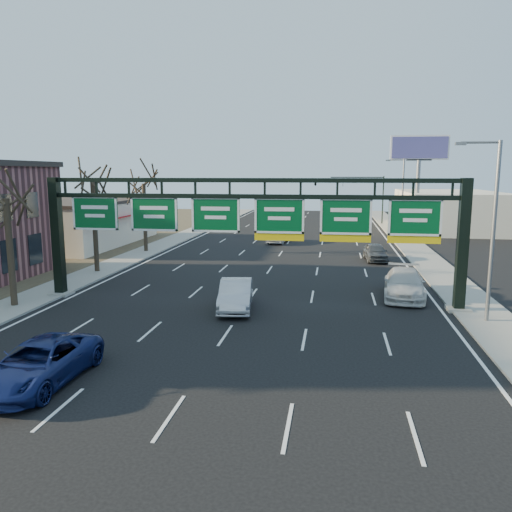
% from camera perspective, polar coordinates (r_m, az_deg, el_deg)
% --- Properties ---
extents(ground, '(160.00, 160.00, 0.00)m').
position_cam_1_polar(ground, '(21.70, -4.69, -10.66)').
color(ground, black).
rests_on(ground, ground).
extents(sidewalk_left, '(3.00, 120.00, 0.12)m').
position_cam_1_polar(sidewalk_left, '(44.16, -14.80, -0.47)').
color(sidewalk_left, gray).
rests_on(sidewalk_left, ground).
extents(sidewalk_right, '(3.00, 120.00, 0.12)m').
position_cam_1_polar(sidewalk_right, '(41.23, 19.87, -1.42)').
color(sidewalk_right, gray).
rests_on(sidewalk_right, ground).
extents(lane_markings, '(21.60, 120.00, 0.01)m').
position_cam_1_polar(lane_markings, '(40.77, 1.92, -1.05)').
color(lane_markings, white).
rests_on(lane_markings, ground).
extents(sign_gantry, '(24.60, 1.20, 7.20)m').
position_cam_1_polar(sign_gantry, '(28.32, -0.69, 3.75)').
color(sign_gantry, black).
rests_on(sign_gantry, ground).
extents(cream_strip, '(10.90, 18.40, 4.70)m').
position_cam_1_polar(cream_strip, '(55.68, -19.40, 3.70)').
color(cream_strip, beige).
rests_on(cream_strip, ground).
extents(building_right_distant, '(12.00, 20.00, 5.00)m').
position_cam_1_polar(building_right_distant, '(71.57, 21.20, 4.89)').
color(building_right_distant, beige).
rests_on(building_right_distant, ground).
extents(tree_gantry, '(3.60, 3.60, 8.48)m').
position_cam_1_polar(tree_gantry, '(30.44, -26.83, 7.83)').
color(tree_gantry, '#31281B').
rests_on(tree_gantry, sidewalk_left).
extents(tree_mid, '(3.60, 3.60, 9.24)m').
position_cam_1_polar(tree_mid, '(39.01, -18.26, 9.60)').
color(tree_mid, '#31281B').
rests_on(tree_mid, sidewalk_left).
extents(tree_far, '(3.60, 3.60, 8.86)m').
position_cam_1_polar(tree_far, '(48.14, -12.77, 9.29)').
color(tree_far, '#31281B').
rests_on(tree_far, sidewalk_left).
extents(streetlight_near, '(2.15, 0.22, 9.00)m').
position_cam_1_polar(streetlight_near, '(26.98, 25.30, 3.52)').
color(streetlight_near, slate).
rests_on(streetlight_near, sidewalk_right).
extents(streetlight_far, '(2.15, 0.22, 9.00)m').
position_cam_1_polar(streetlight_far, '(60.31, 16.29, 6.86)').
color(streetlight_far, slate).
rests_on(streetlight_far, sidewalk_right).
extents(billboard_right, '(7.00, 0.50, 12.00)m').
position_cam_1_polar(billboard_right, '(65.57, 18.13, 10.44)').
color(billboard_right, slate).
rests_on(billboard_right, ground).
extents(traffic_signal_mast, '(10.16, 0.54, 7.00)m').
position_cam_1_polar(traffic_signal_mast, '(74.81, 9.65, 7.86)').
color(traffic_signal_mast, black).
rests_on(traffic_signal_mast, ground).
extents(car_blue_suv, '(2.67, 5.56, 1.53)m').
position_cam_1_polar(car_blue_suv, '(19.74, -23.55, -11.17)').
color(car_blue_suv, navy).
rests_on(car_blue_suv, ground).
extents(car_silver_sedan, '(2.35, 5.10, 1.62)m').
position_cam_1_polar(car_silver_sedan, '(27.63, -2.33, -4.45)').
color(car_silver_sedan, '#B4B4B9').
rests_on(car_silver_sedan, ground).
extents(car_white_wagon, '(2.92, 5.96, 1.67)m').
position_cam_1_polar(car_white_wagon, '(31.51, 16.59, -3.06)').
color(car_white_wagon, silver).
rests_on(car_white_wagon, ground).
extents(car_grey_far, '(2.07, 4.47, 1.48)m').
position_cam_1_polar(car_grey_far, '(43.93, 13.49, 0.43)').
color(car_grey_far, '#434548').
rests_on(car_grey_far, ground).
extents(car_silver_distant, '(2.27, 4.89, 1.55)m').
position_cam_1_polar(car_silver_distant, '(53.85, 2.64, 2.35)').
color(car_silver_distant, '#B4B5B9').
rests_on(car_silver_distant, ground).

